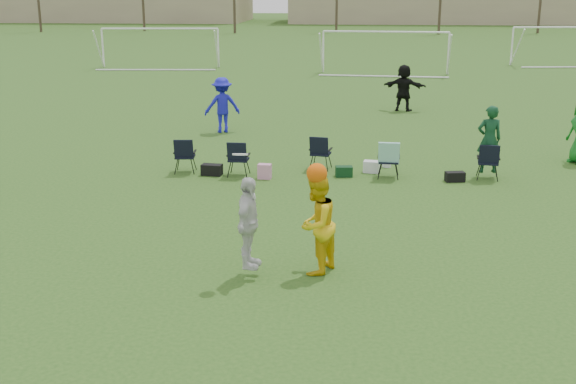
# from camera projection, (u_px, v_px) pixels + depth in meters

# --- Properties ---
(ground) EXTENTS (260.00, 260.00, 0.00)m
(ground) POSITION_uv_depth(u_px,v_px,m) (214.00, 287.00, 12.36)
(ground) COLOR #264F18
(ground) RESTS_ON ground
(fielder_blue) EXTENTS (1.41, 1.11, 1.92)m
(fielder_blue) POSITION_uv_depth(u_px,v_px,m) (222.00, 105.00, 25.20)
(fielder_blue) COLOR #1819B9
(fielder_blue) RESTS_ON ground
(fielder_black) EXTENTS (1.86, 1.04, 1.91)m
(fielder_black) POSITION_uv_depth(u_px,v_px,m) (404.00, 88.00, 29.55)
(fielder_black) COLOR black
(fielder_black) RESTS_ON ground
(center_contest) EXTENTS (1.91, 1.39, 2.27)m
(center_contest) POSITION_uv_depth(u_px,v_px,m) (292.00, 223.00, 12.66)
(center_contest) COLOR silver
(center_contest) RESTS_ON ground
(sideline_setup) EXTENTS (8.89, 1.88, 1.96)m
(sideline_setup) POSITION_uv_depth(u_px,v_px,m) (358.00, 155.00, 19.51)
(sideline_setup) COLOR #103C22
(sideline_setup) RESTS_ON ground
(goal_left) EXTENTS (7.39, 0.76, 2.46)m
(goal_left) POSITION_uv_depth(u_px,v_px,m) (160.00, 36.00, 45.28)
(goal_left) COLOR white
(goal_left) RESTS_ON ground
(goal_mid) EXTENTS (7.40, 0.63, 2.46)m
(goal_mid) POSITION_uv_depth(u_px,v_px,m) (385.00, 40.00, 42.10)
(goal_mid) COLOR white
(goal_mid) RESTS_ON ground
(goal_right) EXTENTS (7.35, 1.14, 2.46)m
(goal_right) POSITION_uv_depth(u_px,v_px,m) (568.00, 35.00, 46.77)
(goal_right) COLOR white
(goal_right) RESTS_ON ground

